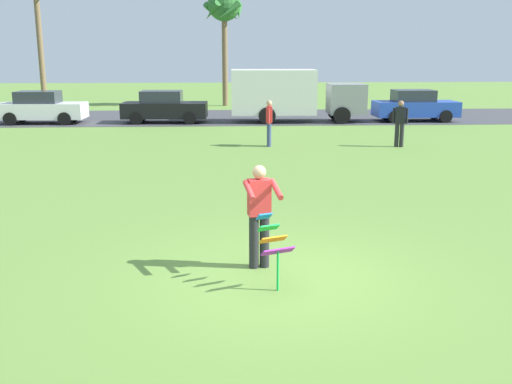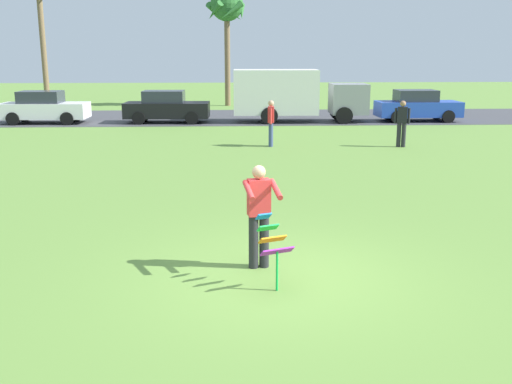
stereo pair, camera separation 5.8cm
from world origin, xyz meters
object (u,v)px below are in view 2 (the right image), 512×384
object	(u,v)px
parked_car_black	(166,107)
parked_car_blue	(417,106)
person_kite_flyer	(259,213)
palm_tree_right_near	(227,9)
parked_car_white	(44,108)
person_walker_near	(271,122)
person_walker_far	(402,122)
kite_held	(272,241)
parked_truck_grey_van	(292,94)

from	to	relation	value
parked_car_black	parked_car_blue	size ratio (longest dim) A/B	1.01
person_kite_flyer	palm_tree_right_near	bearing A→B (deg)	90.98
person_kite_flyer	parked_car_white	xyz separation A→B (m)	(-9.66, 20.59, -0.18)
person_walker_near	person_walker_far	size ratio (longest dim) A/B	1.00
parked_car_white	person_walker_far	world-z (taller)	person_walker_far
kite_held	parked_car_blue	distance (m)	23.24
parked_car_white	parked_car_black	distance (m)	6.07
person_walker_near	parked_car_white	bearing A→B (deg)	144.11
kite_held	palm_tree_right_near	world-z (taller)	palm_tree_right_near
parked_car_white	person_kite_flyer	bearing A→B (deg)	-64.87
parked_car_blue	person_kite_flyer	bearing A→B (deg)	-114.06
parked_car_white	person_walker_near	size ratio (longest dim) A/B	2.44
parked_car_blue	person_walker_far	xyz separation A→B (m)	(-3.20, -8.17, 0.16)
palm_tree_right_near	parked_truck_grey_van	bearing A→B (deg)	-71.09
person_kite_flyer	person_walker_near	distance (m)	12.85
palm_tree_right_near	person_walker_far	size ratio (longest dim) A/B	4.32
parked_car_blue	parked_truck_grey_van	bearing A→B (deg)	-180.00
parked_car_white	parked_truck_grey_van	xyz separation A→B (m)	(12.39, -0.00, 0.64)
kite_held	person_walker_near	xyz separation A→B (m)	(0.95, 13.62, 0.21)
parked_truck_grey_van	person_walker_near	size ratio (longest dim) A/B	3.90
palm_tree_right_near	parked_car_blue	bearing A→B (deg)	-44.26
parked_truck_grey_van	palm_tree_right_near	distance (m)	11.06
person_kite_flyer	parked_car_black	xyz separation A→B (m)	(-3.59, 20.59, -0.18)
parked_car_black	person_walker_near	world-z (taller)	person_walker_near
parked_car_blue	palm_tree_right_near	bearing A→B (deg)	135.74
parked_car_blue	person_walker_near	world-z (taller)	person_walker_near
parked_truck_grey_van	parked_car_blue	distance (m)	6.50
person_walker_far	person_kite_flyer	bearing A→B (deg)	-115.75
parked_car_white	parked_car_black	xyz separation A→B (m)	(6.07, 0.00, 0.00)
person_kite_flyer	kite_held	size ratio (longest dim) A/B	1.58
parked_car_white	parked_car_black	bearing A→B (deg)	0.00
parked_car_white	person_walker_far	distance (m)	17.66
palm_tree_right_near	parked_car_black	bearing A→B (deg)	-108.03
parked_truck_grey_van	parked_car_blue	bearing A→B (deg)	0.00
kite_held	person_walker_far	distance (m)	14.48
person_kite_flyer	parked_car_black	bearing A→B (deg)	99.89
parked_truck_grey_van	parked_car_blue	size ratio (longest dim) A/B	1.60
kite_held	person_walker_near	size ratio (longest dim) A/B	0.63
parked_car_black	person_kite_flyer	bearing A→B (deg)	-80.11
person_walker_far	palm_tree_right_near	bearing A→B (deg)	110.26
person_kite_flyer	parked_car_black	world-z (taller)	person_kite_flyer
parked_truck_grey_van	parked_car_blue	world-z (taller)	parked_truck_grey_van
kite_held	person_walker_near	distance (m)	13.66
parked_car_white	parked_car_blue	world-z (taller)	same
person_walker_far	parked_car_blue	bearing A→B (deg)	68.61
kite_held	person_walker_near	world-z (taller)	person_walker_near
parked_car_blue	kite_held	bearing A→B (deg)	-112.87
parked_car_blue	person_walker_far	bearing A→B (deg)	-111.39
parked_car_blue	person_walker_near	xyz separation A→B (m)	(-8.08, -7.79, 0.16)
parked_truck_grey_van	person_walker_near	bearing A→B (deg)	-101.73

